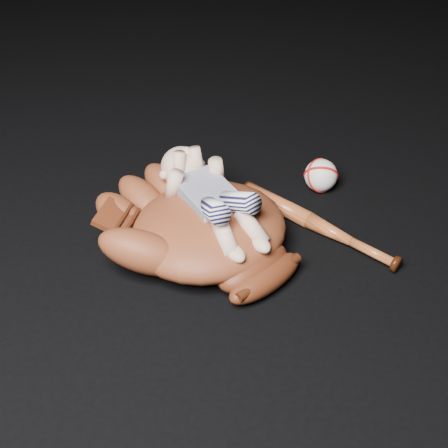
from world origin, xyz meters
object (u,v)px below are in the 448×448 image
object	(u,v)px
baseball	(321,175)
baseball_glove	(208,223)
baseball_bat	(318,225)
newborn_baby	(214,197)

from	to	relation	value
baseball	baseball_glove	bearing A→B (deg)	-164.99
baseball_bat	baseball	xyz separation A→B (m)	(0.10, 0.14, 0.02)
baseball_glove	baseball	distance (m)	0.35
newborn_baby	baseball_bat	bearing A→B (deg)	-18.01
baseball_glove	newborn_baby	size ratio (longest dim) A/B	1.36
newborn_baby	baseball_bat	world-z (taller)	newborn_baby
baseball_glove	baseball_bat	size ratio (longest dim) A/B	1.17
newborn_baby	baseball_bat	size ratio (longest dim) A/B	0.86
newborn_baby	baseball_bat	xyz separation A→B (m)	(0.22, -0.06, -0.11)
baseball_bat	baseball	distance (m)	0.17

